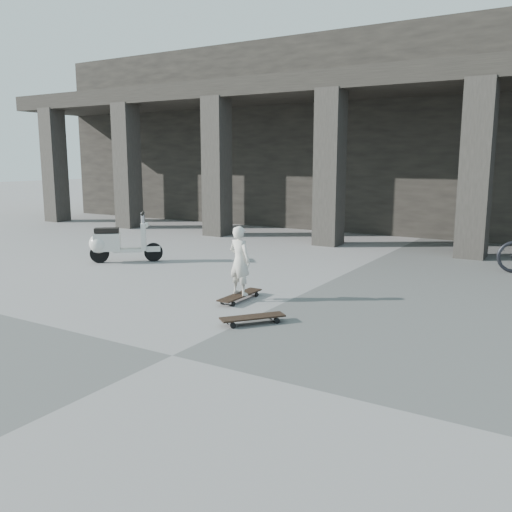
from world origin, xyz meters
The scene contains 6 objects.
ground centered at (0.00, 0.00, 0.00)m, with size 90.00×90.00×0.00m, color #525250.
colonnade centered at (0.00, 13.77, 3.03)m, with size 28.00×8.82×6.00m.
longboard centered at (-0.68, 2.50, 0.08)m, with size 0.24×0.99×0.10m.
skateboard_spare centered at (0.15, 1.53, 0.08)m, with size 0.74×0.85×0.11m.
child centered at (-0.68, 2.50, 0.65)m, with size 0.40×0.27×1.11m, color beige.
scooter centered at (-4.81, 3.79, 0.44)m, with size 1.29×1.14×1.10m.
Camera 1 is at (3.93, -4.61, 2.25)m, focal length 38.00 mm.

